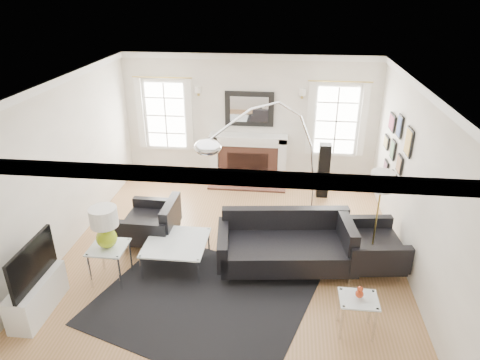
# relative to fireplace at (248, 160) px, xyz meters

# --- Properties ---
(floor) EXTENTS (6.00, 6.00, 0.00)m
(floor) POSITION_rel_fireplace_xyz_m (0.00, -2.79, -0.54)
(floor) COLOR #9E7142
(floor) RESTS_ON ground
(back_wall) EXTENTS (5.50, 0.04, 2.80)m
(back_wall) POSITION_rel_fireplace_xyz_m (0.00, 0.21, 0.86)
(back_wall) COLOR white
(back_wall) RESTS_ON floor
(front_wall) EXTENTS (5.50, 0.04, 2.80)m
(front_wall) POSITION_rel_fireplace_xyz_m (0.00, -5.79, 0.86)
(front_wall) COLOR white
(front_wall) RESTS_ON floor
(left_wall) EXTENTS (0.04, 6.00, 2.80)m
(left_wall) POSITION_rel_fireplace_xyz_m (-2.75, -2.79, 0.86)
(left_wall) COLOR white
(left_wall) RESTS_ON floor
(right_wall) EXTENTS (0.04, 6.00, 2.80)m
(right_wall) POSITION_rel_fireplace_xyz_m (2.75, -2.79, 0.86)
(right_wall) COLOR white
(right_wall) RESTS_ON floor
(ceiling) EXTENTS (5.50, 6.00, 0.02)m
(ceiling) POSITION_rel_fireplace_xyz_m (0.00, -2.79, 2.26)
(ceiling) COLOR white
(ceiling) RESTS_ON back_wall
(crown_molding) EXTENTS (5.50, 6.00, 0.12)m
(crown_molding) POSITION_rel_fireplace_xyz_m (0.00, -2.79, 2.20)
(crown_molding) COLOR white
(crown_molding) RESTS_ON back_wall
(fireplace) EXTENTS (1.70, 0.69, 1.11)m
(fireplace) POSITION_rel_fireplace_xyz_m (0.00, 0.00, 0.00)
(fireplace) COLOR white
(fireplace) RESTS_ON floor
(mantel_mirror) EXTENTS (1.05, 0.07, 0.75)m
(mantel_mirror) POSITION_rel_fireplace_xyz_m (0.00, 0.16, 1.11)
(mantel_mirror) COLOR black
(mantel_mirror) RESTS_ON back_wall
(window_left) EXTENTS (1.24, 0.15, 1.62)m
(window_left) POSITION_rel_fireplace_xyz_m (-1.85, 0.16, 0.92)
(window_left) COLOR white
(window_left) RESTS_ON back_wall
(window_right) EXTENTS (1.24, 0.15, 1.62)m
(window_right) POSITION_rel_fireplace_xyz_m (1.85, 0.16, 0.92)
(window_right) COLOR white
(window_right) RESTS_ON back_wall
(gallery_wall) EXTENTS (0.04, 1.73, 1.29)m
(gallery_wall) POSITION_rel_fireplace_xyz_m (2.72, -1.50, 0.99)
(gallery_wall) COLOR black
(gallery_wall) RESTS_ON right_wall
(tv_unit) EXTENTS (0.35, 1.00, 1.09)m
(tv_unit) POSITION_rel_fireplace_xyz_m (-2.44, -4.49, -0.21)
(tv_unit) COLOR white
(tv_unit) RESTS_ON floor
(area_rug) EXTENTS (3.41, 3.11, 0.01)m
(area_rug) POSITION_rel_fireplace_xyz_m (-0.28, -4.05, -0.54)
(area_rug) COLOR black
(area_rug) RESTS_ON floor
(sofa) EXTENTS (2.25, 1.23, 0.70)m
(sofa) POSITION_rel_fireplace_xyz_m (0.90, -3.06, -0.16)
(sofa) COLOR black
(sofa) RESTS_ON floor
(armchair_left) EXTENTS (0.89, 0.98, 0.65)m
(armchair_left) POSITION_rel_fireplace_xyz_m (-1.38, -2.63, -0.18)
(armchair_left) COLOR black
(armchair_left) RESTS_ON floor
(armchair_right) EXTENTS (1.05, 1.14, 0.70)m
(armchair_right) POSITION_rel_fireplace_xyz_m (2.13, -2.97, -0.15)
(armchair_right) COLOR black
(armchair_right) RESTS_ON floor
(coffee_table) EXTENTS (0.95, 0.95, 0.42)m
(coffee_table) POSITION_rel_fireplace_xyz_m (-0.83, -3.23, -0.15)
(coffee_table) COLOR silver
(coffee_table) RESTS_ON floor
(side_table_left) EXTENTS (0.53, 0.53, 0.59)m
(side_table_left) POSITION_rel_fireplace_xyz_m (-1.72, -3.71, -0.07)
(side_table_left) COLOR silver
(side_table_left) RESTS_ON floor
(nesting_table) EXTENTS (0.48, 0.40, 0.53)m
(nesting_table) POSITION_rel_fireplace_xyz_m (1.80, -4.39, -0.13)
(nesting_table) COLOR silver
(nesting_table) RESTS_ON floor
(gourd_lamp) EXTENTS (0.40, 0.40, 0.64)m
(gourd_lamp) POSITION_rel_fireplace_xyz_m (-1.72, -3.71, 0.41)
(gourd_lamp) COLOR #A0BF17
(gourd_lamp) RESTS_ON side_table_left
(orange_vase) EXTENTS (0.10, 0.10, 0.16)m
(orange_vase) POSITION_rel_fireplace_xyz_m (1.80, -4.39, 0.08)
(orange_vase) COLOR #B93917
(orange_vase) RESTS_ON nesting_table
(arc_floor_lamp) EXTENTS (1.87, 1.73, 2.64)m
(arc_floor_lamp) POSITION_rel_fireplace_xyz_m (0.53, -2.75, 0.89)
(arc_floor_lamp) COLOR silver
(arc_floor_lamp) RESTS_ON floor
(stick_floor_lamp) EXTENTS (0.34, 0.34, 1.68)m
(stick_floor_lamp) POSITION_rel_fireplace_xyz_m (2.20, -3.04, 0.91)
(stick_floor_lamp) COLOR gold
(stick_floor_lamp) RESTS_ON floor
(speaker_tower) EXTENTS (0.23, 0.23, 1.15)m
(speaker_tower) POSITION_rel_fireplace_xyz_m (1.62, -0.50, 0.03)
(speaker_tower) COLOR black
(speaker_tower) RESTS_ON floor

